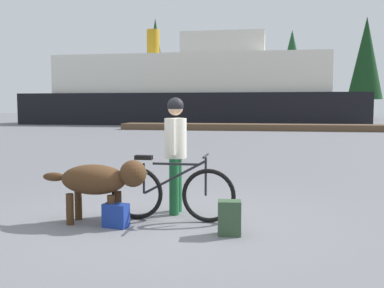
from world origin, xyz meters
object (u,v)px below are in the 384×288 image
(backpack, at_px, (229,218))
(handbag_pannier, at_px, (116,215))
(sailboat_moored, at_px, (227,118))
(person_cyclist, at_px, (176,144))
(bicycle, at_px, (171,192))
(ferry_boat, at_px, (193,91))
(dog, at_px, (100,180))

(backpack, height_order, handbag_pannier, backpack)
(backpack, height_order, sailboat_moored, sailboat_moored)
(person_cyclist, xyz_separation_m, backpack, (0.87, -0.97, -0.80))
(handbag_pannier, bearing_deg, bicycle, 33.99)
(handbag_pannier, bearing_deg, ferry_boat, 97.99)
(bicycle, relative_size, ferry_boat, 0.06)
(person_cyclist, distance_m, ferry_boat, 31.95)
(bicycle, xyz_separation_m, ferry_boat, (-5.18, 31.92, 2.45))
(ferry_boat, relative_size, sailboat_moored, 3.21)
(bicycle, relative_size, person_cyclist, 1.02)
(dog, bearing_deg, ferry_boat, 97.57)
(person_cyclist, height_order, sailboat_moored, sailboat_moored)
(dog, relative_size, handbag_pannier, 4.55)
(backpack, bearing_deg, bicycle, 147.84)
(person_cyclist, relative_size, ferry_boat, 0.06)
(dog, xyz_separation_m, backpack, (1.75, -0.24, -0.37))
(dog, bearing_deg, backpack, -7.82)
(bicycle, height_order, handbag_pannier, bicycle)
(person_cyclist, relative_size, backpack, 3.98)
(dog, height_order, ferry_boat, ferry_boat)
(person_cyclist, height_order, backpack, person_cyclist)
(bicycle, relative_size, dog, 1.19)
(dog, distance_m, backpack, 1.80)
(dog, relative_size, ferry_boat, 0.05)
(backpack, xyz_separation_m, handbag_pannier, (-1.48, 0.09, -0.06))
(dog, distance_m, ferry_boat, 32.57)
(bicycle, bearing_deg, backpack, -32.16)
(bicycle, relative_size, handbag_pannier, 5.42)
(dog, xyz_separation_m, sailboat_moored, (-1.43, 34.03, -0.10))
(person_cyclist, distance_m, sailboat_moored, 33.39)
(sailboat_moored, bearing_deg, backpack, -84.70)
(person_cyclist, xyz_separation_m, handbag_pannier, (-0.61, -0.87, -0.86))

